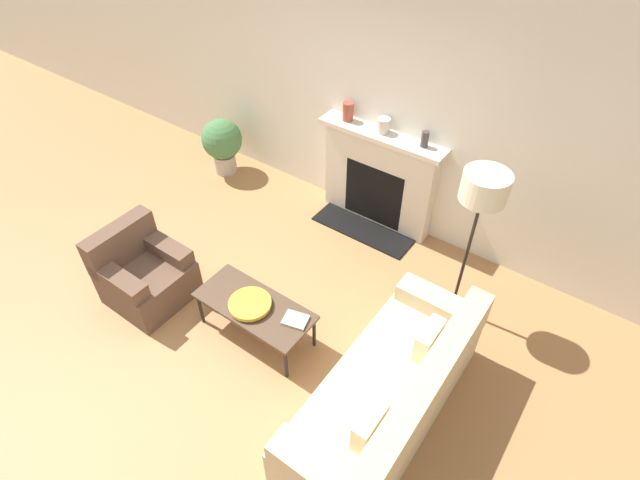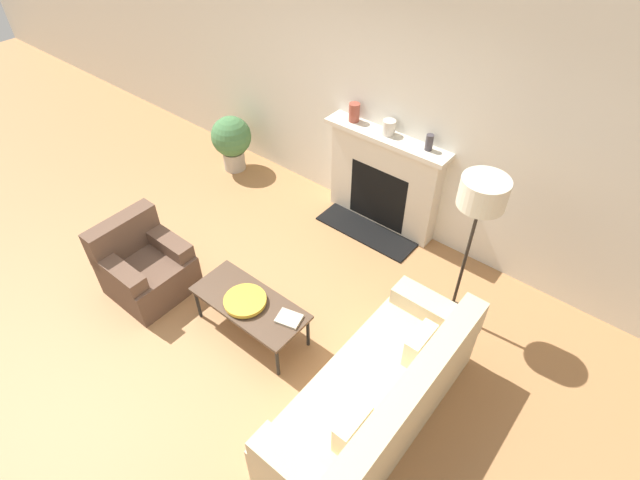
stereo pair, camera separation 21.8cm
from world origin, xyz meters
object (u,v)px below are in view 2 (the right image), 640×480
object	(u,v)px
fireplace	(383,182)
coffee_table	(250,304)
couch	(377,398)
bowl	(245,301)
potted_plant	(232,139)
mantel_vase_center_right	(429,142)
floor_lamp	(480,204)
mantel_vase_center_left	(389,127)
armchair_near	(145,266)
book	(289,319)
mantel_vase_left	(354,112)

from	to	relation	value
fireplace	coffee_table	world-z (taller)	fireplace
couch	bowl	world-z (taller)	couch
coffee_table	potted_plant	world-z (taller)	potted_plant
mantel_vase_center_right	potted_plant	distance (m)	2.77
floor_lamp	potted_plant	distance (m)	3.66
fireplace	mantel_vase_center_left	distance (m)	0.68
mantel_vase_center_right	couch	bearing A→B (deg)	-66.56
armchair_near	book	distance (m)	1.68
fireplace	book	world-z (taller)	fireplace
fireplace	couch	bearing A→B (deg)	-56.62
floor_lamp	mantel_vase_center_right	size ratio (longest dim) A/B	9.67
fireplace	mantel_vase_center_left	xyz separation A→B (m)	(-0.00, 0.01, 0.68)
bowl	mantel_vase_center_right	distance (m)	2.37
mantel_vase_center_right	armchair_near	bearing A→B (deg)	-125.45
fireplace	book	size ratio (longest dim) A/B	5.85
armchair_near	mantel_vase_center_left	world-z (taller)	mantel_vase_center_left
couch	floor_lamp	xyz separation A→B (m)	(-0.05, 1.40, 1.06)
book	mantel_vase_center_right	distance (m)	2.22
mantel_vase_left	potted_plant	distance (m)	1.92
fireplace	mantel_vase_center_left	world-z (taller)	mantel_vase_center_left
coffee_table	mantel_vase_center_left	bearing A→B (deg)	89.66
bowl	mantel_vase_left	bearing A→B (deg)	100.88
coffee_table	mantel_vase_center_right	distance (m)	2.36
coffee_table	mantel_vase_center_left	distance (m)	2.31
coffee_table	mantel_vase_center_right	size ratio (longest dim) A/B	6.69
coffee_table	mantel_vase_center_right	xyz separation A→B (m)	(0.49, 2.14, 0.88)
potted_plant	fireplace	bearing A→B (deg)	8.29
bowl	coffee_table	bearing A→B (deg)	60.37
armchair_near	mantel_vase_left	bearing A→B (deg)	-18.18
armchair_near	mantel_vase_center_right	bearing A→B (deg)	-35.45
mantel_vase_left	mantel_vase_center_left	bearing A→B (deg)	0.00
mantel_vase_center_left	armchair_near	bearing A→B (deg)	-117.20
book	potted_plant	size ratio (longest dim) A/B	0.33
book	mantel_vase_left	world-z (taller)	mantel_vase_left
couch	book	world-z (taller)	couch
mantel_vase_left	mantel_vase_center_right	xyz separation A→B (m)	(0.92, 0.00, -0.02)
coffee_table	mantel_vase_left	bearing A→B (deg)	101.49
mantel_vase_left	mantel_vase_center_left	xyz separation A→B (m)	(0.45, 0.00, -0.02)
book	mantel_vase_center_left	world-z (taller)	mantel_vase_center_left
floor_lamp	book	bearing A→B (deg)	-126.38
bowl	book	bearing A→B (deg)	14.15
bowl	potted_plant	size ratio (longest dim) A/B	0.51
fireplace	book	distance (m)	2.09
book	bowl	bearing A→B (deg)	179.00
mantel_vase_center_right	potted_plant	world-z (taller)	mantel_vase_center_right
couch	mantel_vase_left	distance (m)	3.00
armchair_near	mantel_vase_center_left	xyz separation A→B (m)	(1.24, 2.41, 0.95)
fireplace	potted_plant	world-z (taller)	fireplace
fireplace	bowl	xyz separation A→B (m)	(-0.03, -2.15, -0.13)
potted_plant	book	bearing A→B (deg)	-34.13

